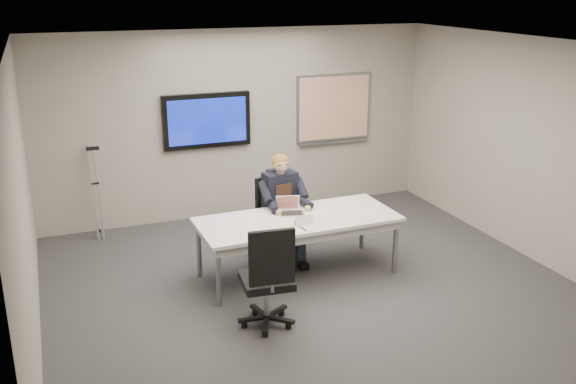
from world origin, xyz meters
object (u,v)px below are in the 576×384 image
object	(u,v)px
office_chair_far	(277,230)
laptop	(290,209)
conference_table	(298,224)
seated_person	(285,219)
office_chair_near	(268,295)

from	to	relation	value
office_chair_far	laptop	world-z (taller)	office_chair_far
office_chair_far	laptop	distance (m)	0.71
conference_table	seated_person	distance (m)	0.48
office_chair_far	seated_person	bearing A→B (deg)	-109.80
seated_person	office_chair_near	bearing A→B (deg)	-124.16
conference_table	office_chair_far	xyz separation A→B (m)	(0.00, 0.72, -0.33)
office_chair_near	seated_person	bearing A→B (deg)	-111.12
seated_person	office_chair_far	bearing A→B (deg)	87.04
conference_table	office_chair_far	size ratio (longest dim) A/B	2.35
conference_table	office_chair_far	bearing A→B (deg)	88.80
conference_table	office_chair_near	distance (m)	1.34
office_chair_near	laptop	distance (m)	1.52
office_chair_far	conference_table	bearing A→B (deg)	-114.06
office_chair_far	seated_person	distance (m)	0.34
conference_table	laptop	size ratio (longest dim) A/B	7.09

